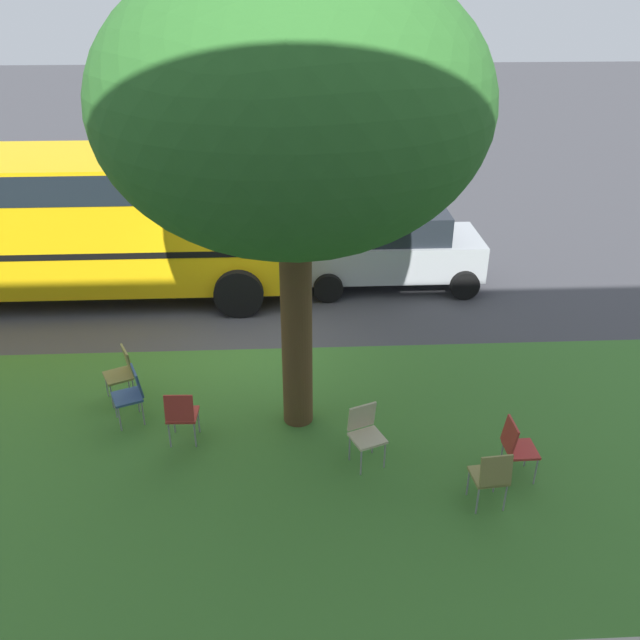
# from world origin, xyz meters

# --- Properties ---
(ground) EXTENTS (80.00, 80.00, 0.00)m
(ground) POSITION_xyz_m (0.00, 0.00, 0.00)
(ground) COLOR #424247
(grass_verge) EXTENTS (48.00, 6.00, 0.01)m
(grass_verge) POSITION_xyz_m (0.00, 3.20, 0.00)
(grass_verge) COLOR #3D752D
(grass_verge) RESTS_ON ground
(street_tree) EXTENTS (4.78, 4.78, 6.37)m
(street_tree) POSITION_xyz_m (-0.75, 2.31, 4.58)
(street_tree) COLOR brown
(street_tree) RESTS_ON ground
(chair_0) EXTENTS (0.54, 0.54, 0.88)m
(chair_0) POSITION_xyz_m (-1.65, 3.32, 0.52)
(chair_0) COLOR beige
(chair_0) RESTS_ON ground
(chair_1) EXTENTS (0.46, 0.46, 0.88)m
(chair_1) POSITION_xyz_m (-3.11, 4.29, 0.52)
(chair_1) COLOR olive
(chair_1) RESTS_ON ground
(chair_2) EXTENTS (0.43, 0.44, 0.88)m
(chair_2) POSITION_xyz_m (0.89, 2.81, 0.52)
(chair_2) COLOR #B7332D
(chair_2) RESTS_ON ground
(chair_3) EXTENTS (0.56, 0.55, 0.88)m
(chair_3) POSITION_xyz_m (1.96, 1.63, 0.52)
(chair_3) COLOR olive
(chair_3) RESTS_ON ground
(chair_4) EXTENTS (0.43, 0.43, 0.88)m
(chair_4) POSITION_xyz_m (-3.59, 3.73, 0.52)
(chair_4) COLOR #B7332D
(chair_4) RESTS_ON ground
(chair_5) EXTENTS (0.55, 0.54, 0.88)m
(chair_5) POSITION_xyz_m (1.71, 2.22, 0.52)
(chair_5) COLOR #335184
(chair_5) RESTS_ON ground
(parked_car) EXTENTS (3.70, 1.92, 1.65)m
(parked_car) POSITION_xyz_m (-2.89, -2.54, 0.84)
(parked_car) COLOR #ADB2B7
(parked_car) RESTS_ON ground
(school_bus) EXTENTS (10.40, 2.80, 2.88)m
(school_bus) POSITION_xyz_m (4.32, -2.40, 1.76)
(school_bus) COLOR yellow
(school_bus) RESTS_ON ground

